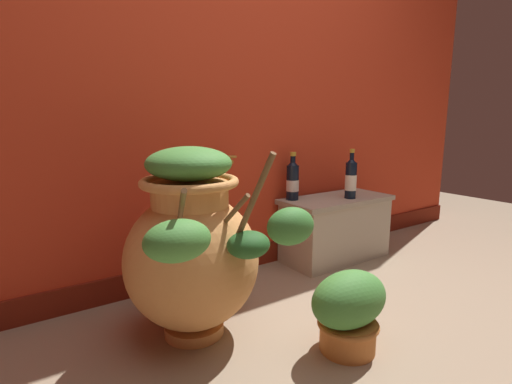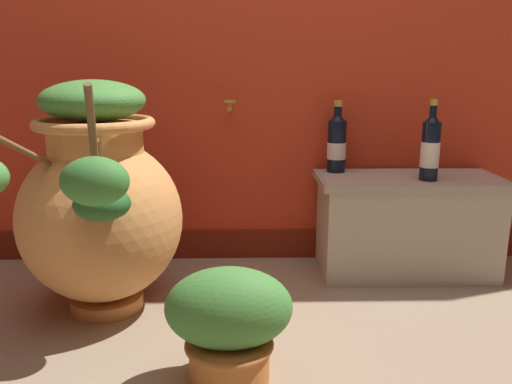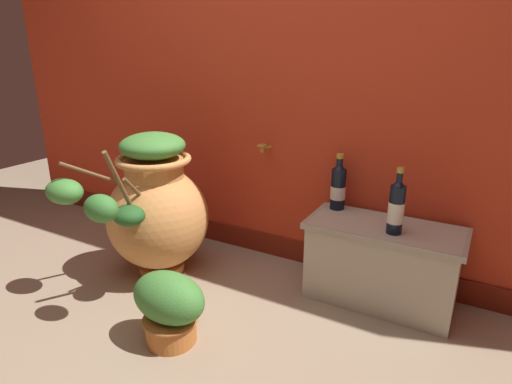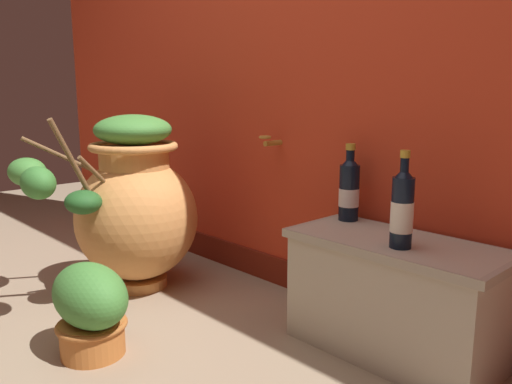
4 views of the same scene
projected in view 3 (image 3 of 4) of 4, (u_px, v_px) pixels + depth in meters
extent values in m
plane|color=gray|center=(165.00, 364.00, 1.77)|extent=(7.00, 7.00, 0.00)
cube|color=red|center=(295.00, 36.00, 2.34)|extent=(4.40, 0.20, 2.60)
cube|color=maroon|center=(282.00, 247.00, 2.66)|extent=(4.40, 0.02, 0.13)
cylinder|color=#B28433|center=(266.00, 149.00, 2.46)|extent=(0.02, 0.10, 0.02)
torus|color=#B28433|center=(262.00, 146.00, 2.41)|extent=(0.06, 0.06, 0.01)
cylinder|color=#D68E4C|center=(162.00, 267.00, 2.51)|extent=(0.26, 0.26, 0.05)
ellipsoid|color=#D68E4C|center=(158.00, 218.00, 2.41)|extent=(0.56, 0.56, 0.57)
cylinder|color=#D68E4C|center=(155.00, 172.00, 2.32)|extent=(0.32, 0.32, 0.14)
torus|color=#D68E4C|center=(154.00, 160.00, 2.30)|extent=(0.40, 0.40, 0.04)
cylinder|color=brown|center=(120.00, 183.00, 1.99)|extent=(0.07, 0.19, 0.35)
ellipsoid|color=#387A33|center=(101.00, 208.00, 1.86)|extent=(0.17, 0.12, 0.13)
cylinder|color=brown|center=(92.00, 174.00, 2.15)|extent=(0.12, 0.29, 0.18)
ellipsoid|color=#428438|center=(64.00, 191.00, 2.10)|extent=(0.21, 0.15, 0.13)
cylinder|color=brown|center=(133.00, 188.00, 2.09)|extent=(0.05, 0.14, 0.15)
ellipsoid|color=#235623|center=(129.00, 215.00, 2.07)|extent=(0.17, 0.15, 0.10)
ellipsoid|color=#428438|center=(152.00, 146.00, 2.27)|extent=(0.35, 0.35, 0.14)
cube|color=#B2A893|center=(381.00, 264.00, 2.16)|extent=(0.71, 0.33, 0.42)
cube|color=#A09785|center=(385.00, 229.00, 2.09)|extent=(0.75, 0.35, 0.03)
cylinder|color=black|center=(338.00, 189.00, 2.28)|extent=(0.08, 0.08, 0.22)
cone|color=black|center=(340.00, 167.00, 2.24)|extent=(0.08, 0.08, 0.04)
cylinder|color=black|center=(340.00, 162.00, 2.23)|extent=(0.03, 0.03, 0.08)
cylinder|color=#B7932D|center=(340.00, 156.00, 2.22)|extent=(0.04, 0.04, 0.02)
cylinder|color=silver|center=(338.00, 192.00, 2.28)|extent=(0.08, 0.08, 0.07)
cylinder|color=black|center=(396.00, 210.00, 1.97)|extent=(0.07, 0.07, 0.23)
cone|color=black|center=(399.00, 183.00, 1.93)|extent=(0.07, 0.07, 0.04)
cylinder|color=black|center=(400.00, 177.00, 1.92)|extent=(0.03, 0.03, 0.09)
cylinder|color=#B7932D|center=(401.00, 170.00, 1.91)|extent=(0.03, 0.03, 0.02)
cylinder|color=white|center=(396.00, 212.00, 1.98)|extent=(0.07, 0.07, 0.10)
cylinder|color=#C17033|center=(171.00, 328.00, 1.90)|extent=(0.22, 0.22, 0.12)
torus|color=#B2672E|center=(170.00, 319.00, 1.88)|extent=(0.25, 0.25, 0.02)
ellipsoid|color=#428438|center=(169.00, 297.00, 1.85)|extent=(0.35, 0.23, 0.22)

